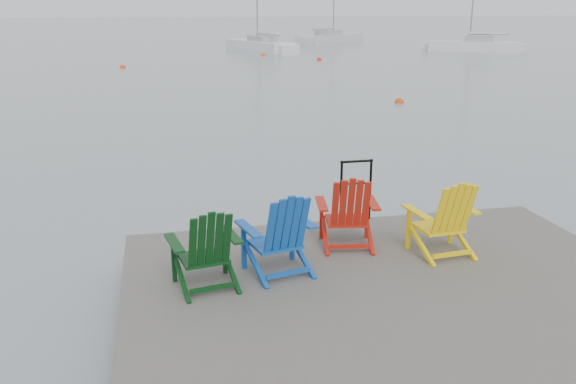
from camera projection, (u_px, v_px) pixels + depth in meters
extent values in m
plane|color=slate|center=(401.00, 337.00, 6.72)|extent=(400.00, 400.00, 0.00)
cube|color=#332F2D|center=(403.00, 304.00, 6.60)|extent=(6.00, 5.00, 0.20)
cylinder|color=black|center=(153.00, 296.00, 8.32)|extent=(0.26, 0.26, 1.20)
cylinder|color=black|center=(342.00, 278.00, 8.86)|extent=(0.26, 0.26, 1.20)
cylinder|color=black|center=(509.00, 263.00, 9.41)|extent=(0.26, 0.26, 1.20)
cylinder|color=black|center=(341.00, 191.00, 8.74)|extent=(0.04, 0.04, 0.90)
cylinder|color=black|center=(370.00, 189.00, 8.82)|extent=(0.04, 0.04, 0.90)
cylinder|color=black|center=(357.00, 161.00, 8.65)|extent=(0.48, 0.04, 0.04)
cylinder|color=black|center=(356.00, 184.00, 8.75)|extent=(0.44, 0.03, 0.03)
cube|color=black|center=(204.00, 258.00, 6.78)|extent=(0.58, 0.53, 0.04)
cube|color=black|center=(174.00, 260.00, 6.85)|extent=(0.05, 0.05, 0.53)
cube|color=black|center=(225.00, 252.00, 7.07)|extent=(0.05, 0.05, 0.53)
cube|color=black|center=(174.00, 243.00, 6.58)|extent=(0.21, 0.59, 0.03)
cube|color=black|center=(231.00, 235.00, 6.81)|extent=(0.21, 0.59, 0.03)
cube|color=black|center=(210.00, 241.00, 6.42)|extent=(0.50, 0.32, 0.65)
cube|color=#0F48A4|center=(275.00, 244.00, 7.13)|extent=(0.63, 0.58, 0.04)
cube|color=#0F48A4|center=(244.00, 246.00, 7.19)|extent=(0.06, 0.06, 0.56)
cube|color=#0F48A4|center=(292.00, 238.00, 7.45)|extent=(0.06, 0.06, 0.56)
cube|color=#0F48A4|center=(248.00, 229.00, 6.90)|extent=(0.26, 0.62, 0.03)
cube|color=#0F48A4|center=(302.00, 220.00, 7.18)|extent=(0.26, 0.62, 0.03)
cube|color=#0F48A4|center=(287.00, 226.00, 6.75)|extent=(0.54, 0.36, 0.69)
cube|color=#B31A0D|center=(346.00, 221.00, 7.94)|extent=(0.59, 0.54, 0.04)
cube|color=#B31A0D|center=(321.00, 219.00, 8.12)|extent=(0.06, 0.06, 0.55)
cube|color=#B31A0D|center=(367.00, 218.00, 8.15)|extent=(0.06, 0.06, 0.55)
cube|color=#B31A0D|center=(322.00, 204.00, 7.83)|extent=(0.21, 0.61, 0.03)
cube|color=#B31A0D|center=(373.00, 203.00, 7.86)|extent=(0.21, 0.61, 0.03)
cube|color=#B31A0D|center=(351.00, 204.00, 7.54)|extent=(0.51, 0.32, 0.67)
cube|color=yellow|center=(438.00, 227.00, 7.68)|extent=(0.57, 0.52, 0.04)
cube|color=yellow|center=(409.00, 228.00, 7.78)|extent=(0.05, 0.05, 0.56)
cube|color=yellow|center=(451.00, 223.00, 7.96)|extent=(0.05, 0.05, 0.56)
cube|color=yellow|center=(417.00, 212.00, 7.49)|extent=(0.18, 0.61, 0.03)
cube|color=yellow|center=(464.00, 207.00, 7.69)|extent=(0.18, 0.61, 0.03)
cube|color=yellow|center=(455.00, 210.00, 7.29)|extent=(0.51, 0.30, 0.68)
cube|color=silver|center=(260.00, 48.00, 48.58)|extent=(4.72, 8.52, 1.10)
cube|color=#9E9EA3|center=(263.00, 39.00, 48.03)|extent=(2.23, 2.83, 0.55)
cube|color=silver|center=(331.00, 40.00, 59.41)|extent=(8.08, 7.57, 1.10)
cube|color=#9E9EA3|center=(328.00, 33.00, 58.87)|extent=(3.04, 2.95, 0.55)
cube|color=silver|center=(474.00, 48.00, 48.14)|extent=(6.59, 5.50, 1.10)
cube|color=#9E9EA3|center=(479.00, 39.00, 47.80)|extent=(2.40, 2.23, 0.55)
sphere|color=#D7430C|center=(399.00, 103.00, 22.92)|extent=(0.35, 0.35, 0.35)
sphere|color=#E73B0D|center=(123.00, 68.00, 35.71)|extent=(0.36, 0.36, 0.36)
sphere|color=red|center=(319.00, 60.00, 40.84)|extent=(0.34, 0.34, 0.34)
sphere|color=#F5550E|center=(264.00, 55.00, 44.59)|extent=(0.39, 0.39, 0.39)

